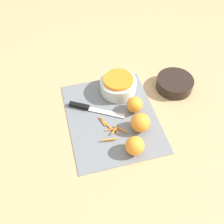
{
  "coord_description": "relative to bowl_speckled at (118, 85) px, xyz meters",
  "views": [
    {
      "loc": [
        0.68,
        -0.18,
        0.89
      ],
      "look_at": [
        0.0,
        0.0,
        0.04
      ],
      "focal_mm": 42.0,
      "sensor_mm": 36.0,
      "label": 1
    }
  ],
  "objects": [
    {
      "name": "orange_left",
      "position": [
        0.23,
        0.03,
        0.0
      ],
      "size": [
        0.08,
        0.08,
        0.08
      ],
      "color": "orange",
      "rests_on": "cutting_board"
    },
    {
      "name": "knife",
      "position": [
        0.07,
        -0.16,
        -0.03
      ],
      "size": [
        0.15,
        0.23,
        0.02
      ],
      "rotation": [
        0.0,
        0.0,
        1.04
      ],
      "color": "black",
      "rests_on": "cutting_board"
    },
    {
      "name": "orange_right",
      "position": [
        0.13,
        0.04,
        -0.0
      ],
      "size": [
        0.07,
        0.07,
        0.07
      ],
      "color": "orange",
      "rests_on": "cutting_board"
    },
    {
      "name": "orange_back",
      "position": [
        0.33,
        -0.03,
        -0.0
      ],
      "size": [
        0.07,
        0.07,
        0.07
      ],
      "color": "orange",
      "rests_on": "cutting_board"
    },
    {
      "name": "peel_pile",
      "position": [
        0.21,
        -0.09,
        -0.03
      ],
      "size": [
        0.13,
        0.11,
        0.01
      ],
      "color": "orange",
      "rests_on": "cutting_board"
    },
    {
      "name": "cutting_board",
      "position": [
        0.14,
        -0.07,
        -0.04
      ],
      "size": [
        0.47,
        0.38,
        0.01
      ],
      "color": "slate",
      "rests_on": "ground_plane"
    },
    {
      "name": "bowl_speckled",
      "position": [
        0.0,
        0.0,
        0.0
      ],
      "size": [
        0.17,
        0.17,
        0.08
      ],
      "color": "silver",
      "rests_on": "cutting_board"
    },
    {
      "name": "bowl_dark",
      "position": [
        0.04,
        0.26,
        -0.02
      ],
      "size": [
        0.17,
        0.17,
        0.05
      ],
      "color": "black",
      "rests_on": "ground_plane"
    },
    {
      "name": "ground_plane",
      "position": [
        0.14,
        -0.07,
        -0.04
      ],
      "size": [
        4.0,
        4.0,
        0.0
      ],
      "primitive_type": "plane",
      "color": "tan"
    }
  ]
}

